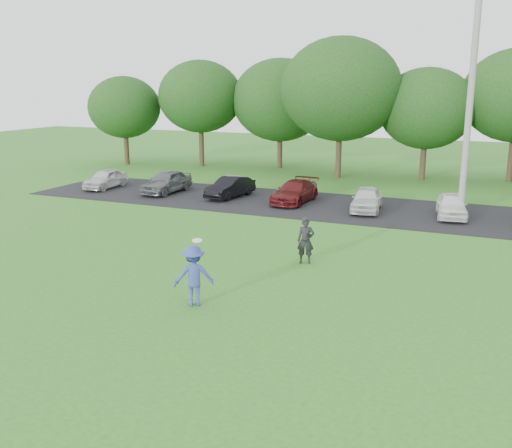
{
  "coord_description": "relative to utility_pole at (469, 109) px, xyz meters",
  "views": [
    {
      "loc": [
        7.15,
        -13.43,
        5.86
      ],
      "look_at": [
        0.0,
        3.5,
        1.3
      ],
      "focal_mm": 40.0,
      "sensor_mm": 36.0,
      "label": 1
    }
  ],
  "objects": [
    {
      "name": "ground",
      "position": [
        -5.93,
        -12.57,
        -4.8
      ],
      "size": [
        100.0,
        100.0,
        0.0
      ],
      "primitive_type": "plane",
      "color": "#326F1F",
      "rests_on": "ground"
    },
    {
      "name": "frisbee_player",
      "position": [
        -5.96,
        -13.3,
        -3.96
      ],
      "size": [
        1.24,
        1.11,
        1.89
      ],
      "color": "#37439C",
      "rests_on": "ground"
    },
    {
      "name": "parked_cars",
      "position": [
        -5.4,
        0.38,
        -4.2
      ],
      "size": [
        27.88,
        4.16,
        1.23
      ],
      "color": "silver",
      "rests_on": "parking_lot"
    },
    {
      "name": "tree_row",
      "position": [
        -4.41,
        10.19,
        0.11
      ],
      "size": [
        42.39,
        9.85,
        8.64
      ],
      "color": "#38281C",
      "rests_on": "ground"
    },
    {
      "name": "utility_pole",
      "position": [
        0.0,
        0.0,
        0.0
      ],
      "size": [
        0.28,
        0.28,
        9.59
      ],
      "primitive_type": "cylinder",
      "color": "gray",
      "rests_on": "ground"
    },
    {
      "name": "camera_bystander",
      "position": [
        -4.33,
        -8.61,
        -4.02
      ],
      "size": [
        0.65,
        0.51,
        1.56
      ],
      "color": "black",
      "rests_on": "ground"
    },
    {
      "name": "parking_lot",
      "position": [
        -5.93,
        0.43,
        -4.78
      ],
      "size": [
        32.0,
        6.5,
        0.03
      ],
      "primitive_type": "cube",
      "color": "black",
      "rests_on": "ground"
    }
  ]
}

